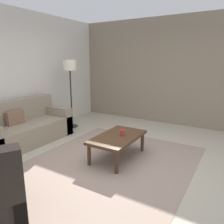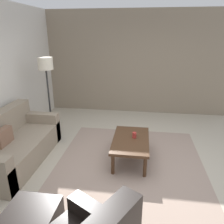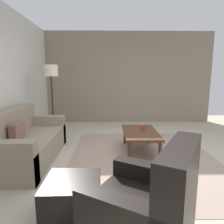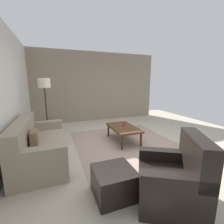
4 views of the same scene
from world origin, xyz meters
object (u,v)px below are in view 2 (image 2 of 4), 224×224
object	(u,v)px
coffee_table	(131,142)
cup	(134,135)
couch_main	(12,146)
lamp_standing	(46,71)

from	to	relation	value
coffee_table	cup	xyz separation A→B (m)	(0.07, -0.06, 0.10)
couch_main	coffee_table	world-z (taller)	couch_main
couch_main	coffee_table	xyz separation A→B (m)	(0.36, -2.11, 0.06)
cup	lamp_standing	world-z (taller)	lamp_standing
coffee_table	lamp_standing	size ratio (longest dim) A/B	0.64
coffee_table	lamp_standing	distance (m)	2.42
cup	couch_main	bearing A→B (deg)	101.11
couch_main	cup	world-z (taller)	couch_main
couch_main	coffee_table	distance (m)	2.14
coffee_table	couch_main	bearing A→B (deg)	99.61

